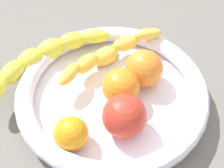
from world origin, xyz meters
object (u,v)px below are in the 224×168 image
object	(u,v)px
tomato_red	(127,115)
fruit_bowl	(112,93)
orange_mid_right	(144,69)
orange_front	(71,133)
banana_draped_left	(44,56)
orange_mid_left	(121,87)
banana_draped_right	(107,54)

from	to	relation	value
tomato_red	fruit_bowl	bearing A→B (deg)	-87.02
fruit_bowl	orange_mid_right	size ratio (longest dim) A/B	4.90
tomato_red	orange_front	bearing A→B (deg)	2.19
banana_draped_left	orange_front	bearing A→B (deg)	96.12
fruit_bowl	orange_mid_right	distance (cm)	6.80
banana_draped_left	fruit_bowl	bearing A→B (deg)	135.17
fruit_bowl	tomato_red	bearing A→B (deg)	92.98
orange_mid_left	tomato_red	xyz separation A→B (cm)	(0.85, 5.76, 0.28)
orange_front	orange_mid_right	size ratio (longest dim) A/B	0.78
fruit_bowl	banana_draped_right	distance (cm)	7.72
orange_front	orange_mid_left	bearing A→B (deg)	-146.91
banana_draped_left	banana_draped_right	world-z (taller)	banana_draped_right
fruit_bowl	orange_front	distance (cm)	10.98
fruit_bowl	banana_draped_right	size ratio (longest dim) A/B	1.50
orange_front	orange_mid_left	distance (cm)	11.16
banana_draped_left	banana_draped_right	bearing A→B (deg)	167.14
orange_mid_left	orange_mid_right	size ratio (longest dim) A/B	0.94
orange_front	orange_mid_right	distance (cm)	16.74
banana_draped_right	orange_mid_left	bearing A→B (deg)	90.27
orange_mid_right	fruit_bowl	bearing A→B (deg)	15.19
fruit_bowl	banana_draped_right	xyz separation A→B (cm)	(-1.17, -7.36, 2.00)
orange_mid_right	tomato_red	bearing A→B (deg)	55.91
orange_front	tomato_red	size ratio (longest dim) A/B	0.76
orange_front	banana_draped_right	bearing A→B (deg)	-122.66
banana_draped_left	banana_draped_right	xyz separation A→B (cm)	(-11.13, 2.54, 0.03)
fruit_bowl	orange_mid_left	size ratio (longest dim) A/B	5.20
banana_draped_left	orange_mid_right	bearing A→B (deg)	152.80
fruit_bowl	orange_mid_right	bearing A→B (deg)	-164.81
banana_draped_right	orange_front	bearing A→B (deg)	57.34
banana_draped_right	orange_mid_left	world-z (taller)	orange_mid_left
fruit_bowl	orange_front	xyz separation A→B (cm)	(8.13, 7.14, 1.84)
fruit_bowl	orange_mid_left	world-z (taller)	orange_mid_left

